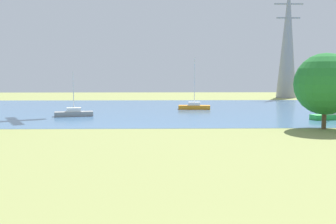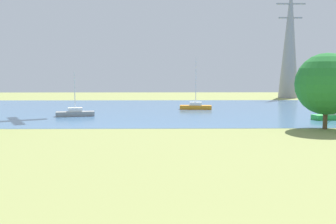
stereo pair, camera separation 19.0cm
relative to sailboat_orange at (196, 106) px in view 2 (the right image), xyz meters
name	(u,v)px [view 2 (the right image)]	position (x,y,z in m)	size (l,w,h in m)	color
ground_plane	(182,143)	(-3.54, -28.43, -0.47)	(160.00, 160.00, 0.00)	#8C9351
water_surface	(173,110)	(-3.54, -0.43, -0.46)	(140.00, 40.00, 0.02)	teal
sailboat_orange	(196,106)	(0.00, 0.00, 0.00)	(4.91, 1.91, 7.91)	orange
sailboat_green	(332,116)	(15.16, -13.33, 0.00)	(5.00, 2.37, 7.78)	green
sailboat_white	(330,108)	(19.07, -3.78, 0.00)	(4.97, 2.19, 7.61)	white
sailboat_gray	(75,113)	(-16.30, -9.18, -0.03)	(5.01, 2.50, 5.70)	gray
tree_east_far	(327,84)	(11.07, -20.87, 4.00)	(6.10, 6.10, 7.53)	brown
electricity_pylon	(290,40)	(23.16, 27.50, 12.43)	(6.40, 4.40, 25.78)	gray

